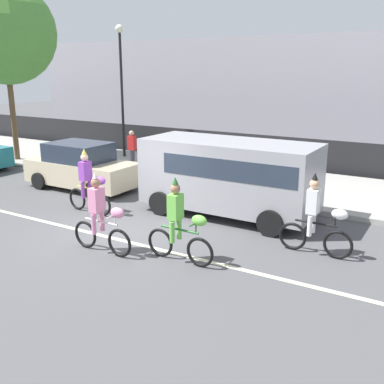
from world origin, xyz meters
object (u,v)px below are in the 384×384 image
Objects in this scene: parade_cyclist_lime at (180,226)px; parade_cyclist_zebra at (317,220)px; parade_cyclist_purple at (89,185)px; parked_car_beige at (81,167)px; parade_cyclist_pink at (101,218)px; street_lamp_post at (121,72)px; parked_van_grey at (231,173)px; pedestrian_onlooker at (132,150)px.

parade_cyclist_lime and parade_cyclist_zebra have the same top height.
parked_car_beige is at bearing 138.49° from parade_cyclist_purple.
parade_cyclist_pink is 0.33× the size of street_lamp_post.
parked_car_beige is (-2.21, 1.95, -0.06)m from parade_cyclist_purple.
street_lamp_post reaches higher than parked_car_beige.
parked_van_grey is at bearing 98.04° from parade_cyclist_lime.
parade_cyclist_purple is at bearing -176.94° from parade_cyclist_zebra.
street_lamp_post is at bearing 113.08° from parked_car_beige.
parked_car_beige is (-6.38, 3.54, -0.06)m from parade_cyclist_lime.
street_lamp_post is at bearing 135.14° from pedestrian_onlooker.
parade_cyclist_purple is at bearing -66.13° from pedestrian_onlooker.
pedestrian_onlooker is at bearing 113.87° from parade_cyclist_purple.
parade_cyclist_purple is 0.38× the size of parked_van_grey.
parade_cyclist_zebra is 9.68m from pedestrian_onlooker.
parade_cyclist_zebra is at bearing -30.88° from street_lamp_post.
parade_cyclist_pink is 1.19× the size of pedestrian_onlooker.
pedestrian_onlooker is at bearing 134.97° from parade_cyclist_lime.
street_lamp_post reaches higher than parade_cyclist_lime.
parked_car_beige is at bearing -93.22° from pedestrian_onlooker.
parade_cyclist_zebra is 1.19× the size of pedestrian_onlooker.
street_lamp_post is at bearing 126.60° from parade_cyclist_pink.
street_lamp_post is (-10.93, 6.54, 3.15)m from parade_cyclist_zebra.
parade_cyclist_pink and parade_cyclist_zebra have the same top height.
parade_cyclist_zebra is 8.97m from parked_car_beige.
parade_cyclist_zebra is (2.44, 1.94, 0.00)m from parade_cyclist_lime.
parade_cyclist_pink is 6.08m from parked_car_beige.
street_lamp_post reaches higher than parade_cyclist_pink.
parade_cyclist_purple is 1.19× the size of pedestrian_onlooker.
parade_cyclist_lime is at bearing -45.03° from pedestrian_onlooker.
parade_cyclist_pink is at bearing -56.77° from pedestrian_onlooker.
parade_cyclist_zebra is 0.38× the size of parked_van_grey.
parade_cyclist_lime is 1.00× the size of parade_cyclist_zebra.
parked_car_beige is 2.53× the size of pedestrian_onlooker.
parade_cyclist_lime is 3.12m from parade_cyclist_zebra.
pedestrian_onlooker reaches higher than parked_car_beige.
parked_car_beige is (-5.88, 0.03, -0.50)m from parked_van_grey.
parked_car_beige is at bearing 138.52° from parade_cyclist_pink.
street_lamp_post is (-4.31, 6.89, 3.15)m from parade_cyclist_purple.
parked_van_grey is at bearing 27.63° from parade_cyclist_purple.
parade_cyclist_zebra is at bearing 29.61° from parade_cyclist_pink.
parked_van_grey is at bearing -0.27° from parked_car_beige.
pedestrian_onlooker is (2.26, -2.25, -2.97)m from street_lamp_post.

